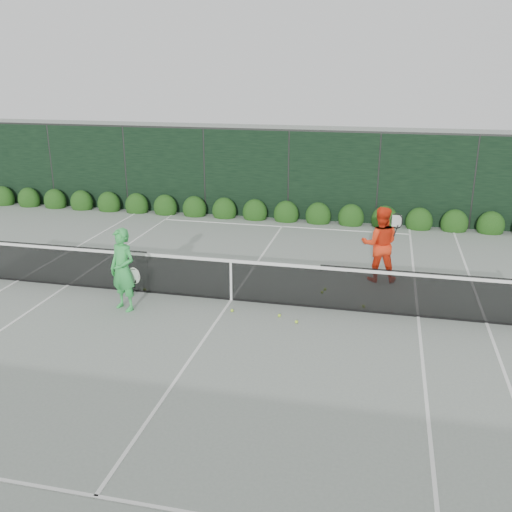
# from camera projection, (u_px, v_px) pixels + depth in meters

# --- Properties ---
(ground) EXTENTS (80.00, 80.00, 0.00)m
(ground) POSITION_uv_depth(u_px,v_px,m) (231.00, 300.00, 12.97)
(ground) COLOR gray
(ground) RESTS_ON ground
(tennis_net) EXTENTS (12.90, 0.10, 1.07)m
(tennis_net) POSITION_uv_depth(u_px,v_px,m) (230.00, 278.00, 12.81)
(tennis_net) COLOR #113322
(tennis_net) RESTS_ON ground
(player_woman) EXTENTS (0.78, 0.66, 1.82)m
(player_woman) POSITION_uv_depth(u_px,v_px,m) (123.00, 270.00, 12.22)
(player_woman) COLOR green
(player_woman) RESTS_ON ground
(player_man) EXTENTS (0.98, 0.78, 1.87)m
(player_man) POSITION_uv_depth(u_px,v_px,m) (380.00, 244.00, 13.90)
(player_man) COLOR #FA3715
(player_man) RESTS_ON ground
(court_lines) EXTENTS (11.03, 23.83, 0.01)m
(court_lines) POSITION_uv_depth(u_px,v_px,m) (231.00, 300.00, 12.97)
(court_lines) COLOR white
(court_lines) RESTS_ON ground
(windscreen_fence) EXTENTS (32.00, 21.07, 3.06)m
(windscreen_fence) POSITION_uv_depth(u_px,v_px,m) (189.00, 279.00, 9.99)
(windscreen_fence) COLOR black
(windscreen_fence) RESTS_ON ground
(hedge_row) EXTENTS (31.66, 0.65, 0.94)m
(hedge_row) POSITION_uv_depth(u_px,v_px,m) (286.00, 214.00, 19.51)
(hedge_row) COLOR #10380F
(hedge_row) RESTS_ON ground
(tennis_balls) EXTENTS (5.17, 2.01, 0.07)m
(tennis_balls) POSITION_uv_depth(u_px,v_px,m) (280.00, 303.00, 12.73)
(tennis_balls) COLOR #B6EA34
(tennis_balls) RESTS_ON ground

